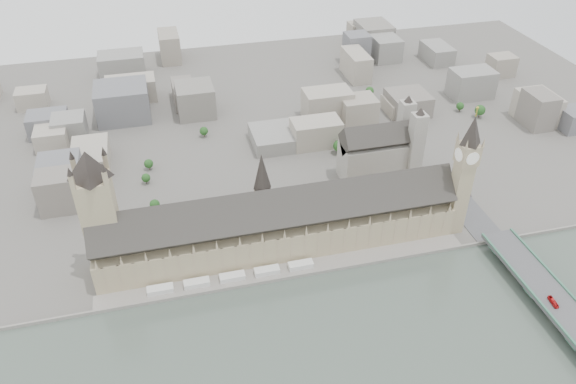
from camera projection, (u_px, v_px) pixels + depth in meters
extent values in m
plane|color=#595651|center=(285.00, 265.00, 410.30)|extent=(900.00, 900.00, 0.00)
cube|color=slate|center=(290.00, 277.00, 397.57)|extent=(600.00, 1.50, 3.00)
cube|color=slate|center=(288.00, 271.00, 403.79)|extent=(270.00, 15.00, 2.00)
cube|color=silver|center=(160.00, 289.00, 384.39)|extent=(18.00, 7.00, 4.00)
cube|color=silver|center=(197.00, 283.00, 389.41)|extent=(18.00, 7.00, 4.00)
cube|color=silver|center=(232.00, 277.00, 394.43)|extent=(18.00, 7.00, 4.00)
cube|color=silver|center=(267.00, 271.00, 399.44)|extent=(18.00, 7.00, 4.00)
cube|color=silver|center=(301.00, 265.00, 404.46)|extent=(18.00, 7.00, 4.00)
cube|color=tan|center=(279.00, 235.00, 418.90)|extent=(265.00, 40.00, 25.00)
cube|color=#2B2A27|center=(278.00, 211.00, 405.84)|extent=(265.00, 40.73, 40.73)
cube|color=tan|center=(458.00, 197.00, 426.41)|extent=(12.00, 12.00, 62.00)
cube|color=gray|center=(468.00, 153.00, 403.86)|extent=(14.00, 14.00, 16.00)
cylinder|color=white|center=(477.00, 152.00, 405.31)|extent=(0.60, 10.00, 10.00)
cylinder|color=white|center=(459.00, 155.00, 402.42)|extent=(0.60, 10.00, 10.00)
cylinder|color=white|center=(463.00, 149.00, 409.56)|extent=(10.00, 0.60, 10.00)
cylinder|color=white|center=(473.00, 159.00, 398.17)|extent=(10.00, 0.60, 10.00)
cone|color=#2A2421|center=(473.00, 130.00, 392.88)|extent=(17.00, 17.00, 22.00)
cylinder|color=gold|center=(477.00, 112.00, 384.79)|extent=(1.00, 1.00, 6.00)
sphere|color=gold|center=(478.00, 108.00, 382.77)|extent=(2.00, 2.00, 2.00)
cone|color=gray|center=(474.00, 134.00, 403.37)|extent=(2.40, 2.40, 8.00)
cone|color=gray|center=(458.00, 136.00, 400.76)|extent=(2.40, 2.40, 8.00)
cone|color=gray|center=(484.00, 142.00, 393.09)|extent=(2.40, 2.40, 8.00)
cone|color=gray|center=(467.00, 145.00, 390.48)|extent=(2.40, 2.40, 8.00)
cube|color=tan|center=(103.00, 226.00, 383.26)|extent=(23.00, 23.00, 80.00)
cone|color=#2A2421|center=(88.00, 165.00, 354.36)|extent=(30.00, 30.00, 20.00)
cylinder|color=gray|center=(263.00, 199.00, 404.00)|extent=(12.00, 12.00, 20.00)
cone|color=#2A2421|center=(262.00, 171.00, 390.13)|extent=(13.00, 13.00, 28.00)
cube|color=#474749|center=(554.00, 306.00, 370.65)|extent=(25.00, 325.00, 10.25)
cube|color=gray|center=(374.00, 160.00, 496.69)|extent=(60.00, 28.00, 34.00)
cube|color=#2B2A27|center=(376.00, 138.00, 483.97)|extent=(60.00, 28.28, 28.28)
cube|color=gray|center=(404.00, 134.00, 503.93)|extent=(12.00, 12.00, 64.00)
cube|color=gray|center=(415.00, 147.00, 484.95)|extent=(12.00, 12.00, 64.00)
imported|color=red|center=(553.00, 302.00, 364.57)|extent=(3.35, 10.32, 2.82)
imported|color=gray|center=(470.00, 195.00, 463.49)|extent=(2.36, 5.58, 1.61)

